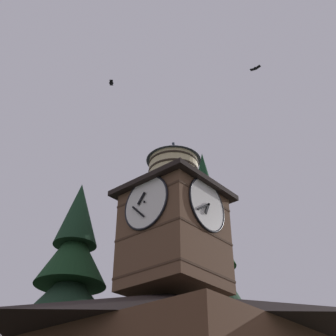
% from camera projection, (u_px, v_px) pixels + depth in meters
% --- Properties ---
extents(clock_tower, '(4.43, 4.43, 7.81)m').
position_uv_depth(clock_tower, '(174.00, 222.00, 20.34)').
color(clock_tower, brown).
rests_on(clock_tower, building_main).
extents(pine_tree_aside, '(7.14, 7.14, 19.02)m').
position_uv_depth(pine_tree_aside, '(211.00, 331.00, 24.21)').
color(pine_tree_aside, '#473323').
rests_on(pine_tree_aside, ground_plane).
extents(moon, '(1.48, 1.48, 1.48)m').
position_uv_depth(moon, '(71.00, 315.00, 47.29)').
color(moon, silver).
extents(flying_bird_high, '(0.20, 0.53, 0.11)m').
position_uv_depth(flying_bird_high, '(255.00, 68.00, 20.94)').
color(flying_bird_high, black).
extents(flying_bird_low, '(0.47, 0.47, 0.15)m').
position_uv_depth(flying_bird_low, '(111.00, 83.00, 25.59)').
color(flying_bird_low, black).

